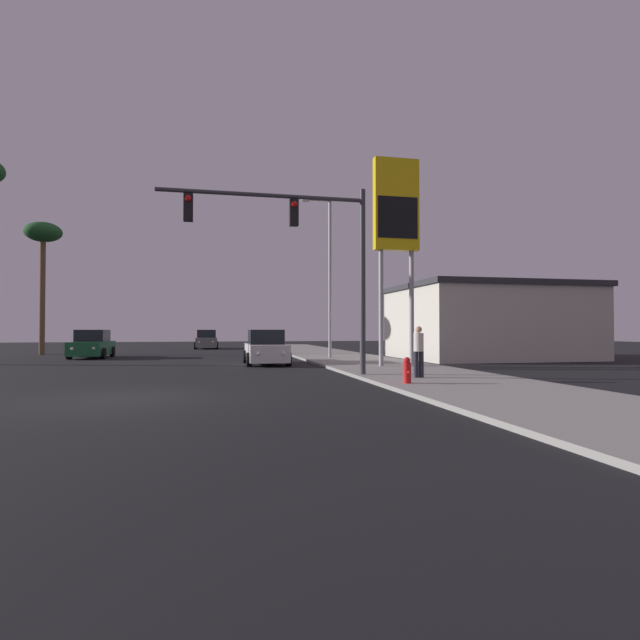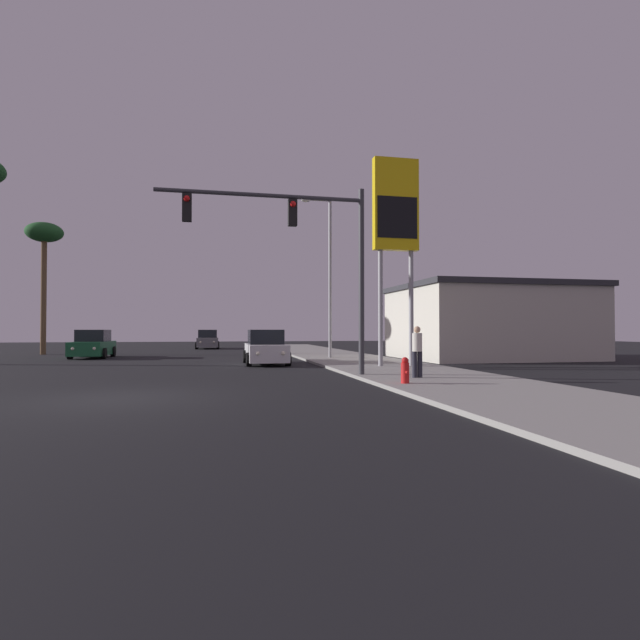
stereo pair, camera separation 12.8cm
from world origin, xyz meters
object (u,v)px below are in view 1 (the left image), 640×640
Objects in this scene: gas_station_sign at (396,216)px; pedestrian_on_sidewalk at (419,349)px; car_grey at (206,340)px; street_lamp at (328,269)px; car_white at (266,349)px; fire_hydrant at (407,371)px; traffic_light_mast at (306,241)px; palm_tree_mid at (43,240)px; car_green at (92,345)px.

gas_station_sign is 5.39× the size of pedestrian_on_sidewalk.
car_grey is 19.90m from street_lamp.
car_white reaches higher than fire_hydrant.
car_white is 8.75m from gas_station_sign.
car_white is 0.48× the size of street_lamp.
traffic_light_mast is 9.32× the size of fire_hydrant.
pedestrian_on_sidewalk is at bearing 102.90° from car_grey.
fire_hydrant is at bearing 100.47° from car_grey.
traffic_light_mast is at bearing -54.33° from palm_tree_mid.
car_white is at bearing 142.50° from car_green.
street_lamp reaches higher than car_green.
car_green is 22.12m from fire_hydrant.
car_white is 10.98m from fire_hydrant.
gas_station_sign reaches higher than car_grey.
street_lamp is 5.39× the size of pedestrian_on_sidewalk.
palm_tree_mid is (-14.45, 20.13, 3.08)m from traffic_light_mast.
street_lamp is 7.20m from gas_station_sign.
traffic_light_mast is 24.97m from palm_tree_mid.
car_white is 9.86m from pedestrian_on_sidewalk.
pedestrian_on_sidewalk is at bearing -23.75° from traffic_light_mast.
car_green is (-9.56, 7.65, 0.00)m from car_white.
gas_station_sign is at bearing -40.82° from palm_tree_mid.
car_grey is 0.48× the size of palm_tree_mid.
car_grey is 32.34m from fire_hydrant.
car_green is 5.69× the size of fire_hydrant.
car_white is at bearing 114.26° from pedestrian_on_sidewalk.
car_white is at bearing 97.89° from car_grey.
pedestrian_on_sidewalk is (1.04, 1.56, 0.55)m from fire_hydrant.
car_white is 0.48× the size of palm_tree_mid.
street_lamp is at bearing -141.01° from car_white.
gas_station_sign is 1.00× the size of palm_tree_mid.
pedestrian_on_sidewalk is at bearing -103.13° from gas_station_sign.
traffic_light_mast is 11.00m from street_lamp.
pedestrian_on_sidewalk reaches higher than car_grey.
fire_hydrant is at bearing -54.01° from palm_tree_mid.
car_white is 5.67× the size of fire_hydrant.
car_white is 6.53m from street_lamp.
palm_tree_mid reaches higher than traffic_light_mast.
car_grey is 0.61× the size of traffic_light_mast.
traffic_light_mast is at bearing 156.25° from pedestrian_on_sidewalk.
traffic_light_mast is (0.61, -7.47, 3.95)m from car_white.
street_lamp is at bearing 73.24° from traffic_light_mast.
car_white is 2.58× the size of pedestrian_on_sidewalk.
car_green is 18.65m from traffic_light_mast.
car_grey is at bearing 110.75° from street_lamp.
gas_station_sign is at bearing 71.57° from fire_hydrant.
car_grey is 1.00× the size of car_white.
car_green is at bearing 124.64° from fire_hydrant.
traffic_light_mast is (10.17, -15.12, 3.95)m from car_green.
gas_station_sign is (4.64, 3.64, 1.90)m from traffic_light_mast.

